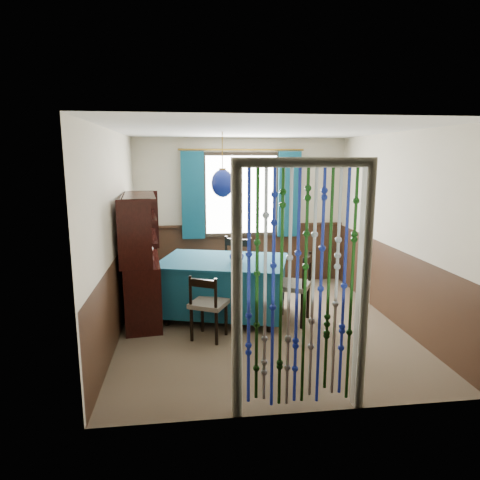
{
  "coord_description": "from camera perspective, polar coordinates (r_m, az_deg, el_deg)",
  "views": [
    {
      "loc": [
        -0.93,
        -5.26,
        2.18
      ],
      "look_at": [
        -0.23,
        0.33,
        1.08
      ],
      "focal_mm": 32.0,
      "sensor_mm": 36.0,
      "label": 1
    }
  ],
  "objects": [
    {
      "name": "floor",
      "position": [
        5.77,
        2.69,
        -11.21
      ],
      "size": [
        4.0,
        4.0,
        0.0
      ],
      "primitive_type": "plane",
      "color": "brown",
      "rests_on": "ground"
    },
    {
      "name": "ceiling",
      "position": [
        5.35,
        2.94,
        14.42
      ],
      "size": [
        4.0,
        4.0,
        0.0
      ],
      "primitive_type": "plane",
      "rotation": [
        3.14,
        0.0,
        0.0
      ],
      "color": "silver",
      "rests_on": "ground"
    },
    {
      "name": "wall_back",
      "position": [
        7.38,
        0.12,
        3.76
      ],
      "size": [
        3.6,
        0.0,
        3.6
      ],
      "primitive_type": "plane",
      "rotation": [
        1.57,
        0.0,
        0.0
      ],
      "color": "beige",
      "rests_on": "ground"
    },
    {
      "name": "wall_front",
      "position": [
        3.52,
        8.46,
        -4.46
      ],
      "size": [
        3.6,
        0.0,
        3.6
      ],
      "primitive_type": "plane",
      "rotation": [
        -1.57,
        0.0,
        0.0
      ],
      "color": "beige",
      "rests_on": "ground"
    },
    {
      "name": "wall_left",
      "position": [
        5.41,
        -16.31,
        0.66
      ],
      "size": [
        0.0,
        4.0,
        4.0
      ],
      "primitive_type": "plane",
      "rotation": [
        1.57,
        0.0,
        1.57
      ],
      "color": "beige",
      "rests_on": "ground"
    },
    {
      "name": "wall_right",
      "position": [
        6.0,
        20.0,
        1.42
      ],
      "size": [
        0.0,
        4.0,
        4.0
      ],
      "primitive_type": "plane",
      "rotation": [
        1.57,
        0.0,
        -1.57
      ],
      "color": "beige",
      "rests_on": "ground"
    },
    {
      "name": "wainscot_back",
      "position": [
        7.5,
        0.14,
        -1.95
      ],
      "size": [
        3.6,
        0.0,
        3.6
      ],
      "primitive_type": "plane",
      "rotation": [
        1.57,
        0.0,
        0.0
      ],
      "color": "#342014",
      "rests_on": "ground"
    },
    {
      "name": "wainscot_front",
      "position": [
        3.8,
        8.07,
        -15.38
      ],
      "size": [
        3.6,
        0.0,
        3.6
      ],
      "primitive_type": "plane",
      "rotation": [
        -1.57,
        0.0,
        0.0
      ],
      "color": "#342014",
      "rests_on": "ground"
    },
    {
      "name": "wainscot_left",
      "position": [
        5.59,
        -15.74,
        -6.92
      ],
      "size": [
        0.0,
        4.0,
        4.0
      ],
      "primitive_type": "plane",
      "rotation": [
        1.57,
        0.0,
        1.57
      ],
      "color": "#342014",
      "rests_on": "ground"
    },
    {
      "name": "wainscot_right",
      "position": [
        6.15,
        19.42,
        -5.48
      ],
      "size": [
        0.0,
        4.0,
        4.0
      ],
      "primitive_type": "plane",
      "rotation": [
        1.57,
        0.0,
        -1.57
      ],
      "color": "#342014",
      "rests_on": "ground"
    },
    {
      "name": "window",
      "position": [
        7.3,
        0.18,
        6.05
      ],
      "size": [
        1.32,
        0.12,
        1.42
      ],
      "primitive_type": "cube",
      "color": "black",
      "rests_on": "wall_back"
    },
    {
      "name": "doorway",
      "position": [
        3.63,
        8.12,
        -7.26
      ],
      "size": [
        1.16,
        0.12,
        2.18
      ],
      "primitive_type": null,
      "color": "silver",
      "rests_on": "ground"
    },
    {
      "name": "dining_table",
      "position": [
        5.89,
        -2.23,
        -5.92
      ],
      "size": [
        1.94,
        1.59,
        0.81
      ],
      "rotation": [
        0.0,
        0.0,
        -0.29
      ],
      "color": "navy",
      "rests_on": "floor"
    },
    {
      "name": "chair_near",
      "position": [
        5.21,
        -4.31,
        -8.6
      ],
      "size": [
        0.53,
        0.53,
        0.82
      ],
      "rotation": [
        0.0,
        0.0,
        -0.47
      ],
      "color": "black",
      "rests_on": "floor"
    },
    {
      "name": "chair_far",
      "position": [
        6.54,
        -0.77,
        -3.77
      ],
      "size": [
        0.64,
        0.63,
        0.97
      ],
      "rotation": [
        0.0,
        0.0,
        2.66
      ],
      "color": "black",
      "rests_on": "floor"
    },
    {
      "name": "chair_left",
      "position": [
        6.2,
        -10.86,
        -5.14
      ],
      "size": [
        0.51,
        0.52,
        0.9
      ],
      "rotation": [
        0.0,
        0.0,
        -1.79
      ],
      "color": "black",
      "rests_on": "floor"
    },
    {
      "name": "chair_right",
      "position": [
        5.75,
        7.28,
        -6.1
      ],
      "size": [
        0.61,
        0.62,
        0.94
      ],
      "rotation": [
        0.0,
        0.0,
        1.09
      ],
      "color": "black",
      "rests_on": "floor"
    },
    {
      "name": "sideboard",
      "position": [
        5.94,
        -12.99,
        -4.79
      ],
      "size": [
        0.58,
        1.34,
        1.7
      ],
      "rotation": [
        0.0,
        0.0,
        0.1
      ],
      "color": "black",
      "rests_on": "floor"
    },
    {
      "name": "pendant_lamp",
      "position": [
        5.65,
        -2.34,
        7.57
      ],
      "size": [
        0.3,
        0.3,
        0.84
      ],
      "color": "olive",
      "rests_on": "ceiling"
    },
    {
      "name": "vase_table",
      "position": [
        5.67,
        -0.45,
        -2.04
      ],
      "size": [
        0.2,
        0.2,
        0.18
      ],
      "primitive_type": "imported",
      "rotation": [
        0.0,
        0.0,
        -0.13
      ],
      "color": "navy",
      "rests_on": "dining_table"
    },
    {
      "name": "bowl_shelf",
      "position": [
        5.52,
        -12.93,
        0.38
      ],
      "size": [
        0.24,
        0.24,
        0.05
      ],
      "primitive_type": "imported",
      "rotation": [
        0.0,
        0.0,
        0.08
      ],
      "color": "beige",
      "rests_on": "sideboard"
    },
    {
      "name": "vase_sideboard",
      "position": [
        6.12,
        -12.33,
        -0.87
      ],
      "size": [
        0.21,
        0.21,
        0.2
      ],
      "primitive_type": "imported",
      "rotation": [
        0.0,
        0.0,
        0.09
      ],
      "color": "beige",
      "rests_on": "sideboard"
    }
  ]
}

